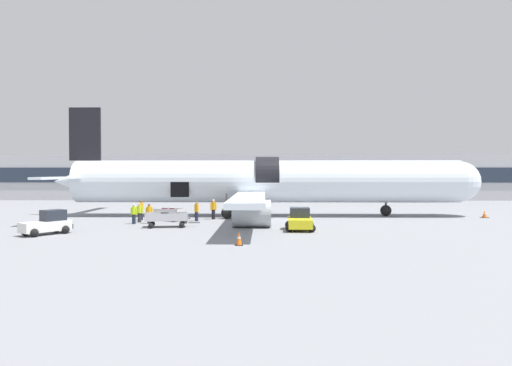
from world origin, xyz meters
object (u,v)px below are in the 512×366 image
(baggage_cart_loading, at_px, (170,215))
(ground_crew_loader_b, at_px, (213,209))
(baggage_cart_queued, at_px, (168,219))
(airplane, at_px, (263,182))
(baggage_tug_lead, at_px, (48,224))
(ground_crew_supervisor, at_px, (139,212))
(suitcase_on_tarmac_upright, at_px, (184,219))
(baggage_tug_mid, at_px, (300,220))
(ground_crew_marshal, at_px, (149,213))
(ground_crew_driver, at_px, (141,210))
(ground_crew_loader_a, at_px, (134,213))
(ground_crew_helper, at_px, (197,211))

(baggage_cart_loading, xyz_separation_m, ground_crew_loader_b, (3.60, 1.34, 0.42))
(baggage_cart_loading, distance_m, baggage_cart_queued, 4.58)
(baggage_cart_loading, relative_size, ground_crew_loader_b, 1.90)
(airplane, distance_m, baggage_tug_lead, 19.88)
(ground_crew_supervisor, bearing_deg, suitcase_on_tarmac_upright, -10.29)
(suitcase_on_tarmac_upright, bearing_deg, baggage_tug_mid, -24.43)
(ground_crew_loader_b, bearing_deg, baggage_tug_mid, -46.39)
(ground_crew_supervisor, bearing_deg, ground_crew_marshal, -41.15)
(airplane, xyz_separation_m, ground_crew_driver, (-10.65, -4.13, -2.30))
(ground_crew_loader_a, distance_m, ground_crew_supervisor, 1.23)
(baggage_cart_queued, relative_size, ground_crew_driver, 2.37)
(ground_crew_helper, bearing_deg, ground_crew_driver, 171.91)
(ground_crew_loader_b, relative_size, ground_crew_driver, 1.00)
(baggage_cart_queued, bearing_deg, ground_crew_loader_a, 147.79)
(ground_crew_loader_a, bearing_deg, ground_crew_loader_b, 32.22)
(baggage_tug_lead, bearing_deg, baggage_cart_loading, 53.37)
(ground_crew_helper, bearing_deg, baggage_cart_loading, 173.50)
(baggage_tug_lead, distance_m, suitcase_on_tarmac_upright, 10.54)
(baggage_cart_queued, bearing_deg, airplane, 51.47)
(baggage_tug_mid, xyz_separation_m, ground_crew_loader_a, (-13.18, 3.65, 0.15))
(baggage_cart_loading, relative_size, ground_crew_marshal, 2.05)
(ground_crew_supervisor, relative_size, ground_crew_helper, 0.96)
(baggage_cart_loading, distance_m, ground_crew_driver, 2.72)
(baggage_tug_lead, bearing_deg, ground_crew_helper, 43.86)
(ground_crew_loader_a, relative_size, ground_crew_driver, 0.91)
(baggage_tug_mid, bearing_deg, ground_crew_marshal, 161.75)
(ground_crew_supervisor, relative_size, suitcase_on_tarmac_upright, 2.15)
(baggage_tug_mid, xyz_separation_m, ground_crew_marshal, (-12.01, 3.96, 0.16))
(ground_crew_driver, xyz_separation_m, ground_crew_marshal, (1.36, -2.62, -0.07))
(baggage_tug_mid, bearing_deg, ground_crew_driver, 153.81)
(ground_crew_loader_a, bearing_deg, baggage_cart_queued, -32.21)
(airplane, relative_size, baggage_tug_mid, 12.29)
(airplane, distance_m, baggage_tug_mid, 11.34)
(airplane, bearing_deg, ground_crew_loader_a, -146.01)
(baggage_cart_queued, bearing_deg, suitcase_on_tarmac_upright, 73.46)
(ground_crew_loader_a, bearing_deg, suitcase_on_tarmac_upright, 7.46)
(ground_crew_loader_a, xyz_separation_m, ground_crew_helper, (4.79, 2.22, 0.03))
(ground_crew_loader_a, bearing_deg, ground_crew_helper, 24.82)
(baggage_cart_loading, height_order, baggage_cart_queued, baggage_cart_queued)
(ground_crew_helper, height_order, suitcase_on_tarmac_upright, ground_crew_helper)
(ground_crew_loader_a, height_order, ground_crew_helper, ground_crew_helper)
(baggage_tug_mid, relative_size, suitcase_on_tarmac_upright, 4.43)
(ground_crew_supervisor, height_order, ground_crew_helper, ground_crew_helper)
(ground_crew_helper, bearing_deg, suitcase_on_tarmac_upright, -115.42)
(airplane, distance_m, suitcase_on_tarmac_upright, 9.65)
(ground_crew_loader_a, xyz_separation_m, ground_crew_loader_b, (6.06, 3.82, 0.09))
(ground_crew_loader_a, distance_m, suitcase_on_tarmac_upright, 4.05)
(ground_crew_loader_b, bearing_deg, ground_crew_marshal, -144.29)
(baggage_tug_mid, distance_m, ground_crew_driver, 14.91)
(ground_crew_driver, distance_m, ground_crew_marshal, 2.95)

